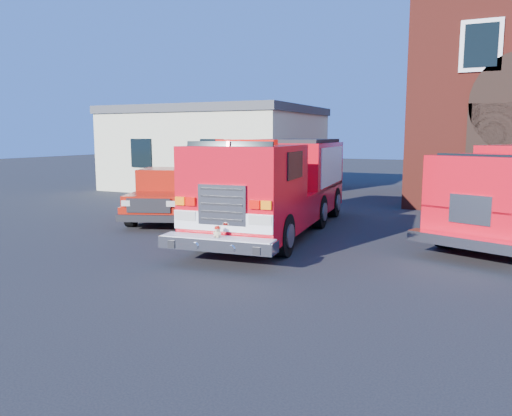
% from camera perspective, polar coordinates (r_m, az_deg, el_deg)
% --- Properties ---
extents(ground, '(100.00, 100.00, 0.00)m').
position_cam_1_polar(ground, '(12.15, 2.42, -5.33)').
color(ground, black).
rests_on(ground, ground).
extents(side_building, '(10.20, 8.20, 4.35)m').
position_cam_1_polar(side_building, '(27.48, -4.44, 6.92)').
color(side_building, '#E7E9C0').
rests_on(side_building, ground).
extents(fire_engine, '(3.34, 9.17, 2.76)m').
position_cam_1_polar(fire_engine, '(14.85, 2.61, 2.77)').
color(fire_engine, black).
rests_on(fire_engine, ground).
extents(pickup_truck, '(3.64, 5.67, 1.75)m').
position_cam_1_polar(pickup_truck, '(17.53, -9.74, 1.52)').
color(pickup_truck, black).
rests_on(pickup_truck, ground).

